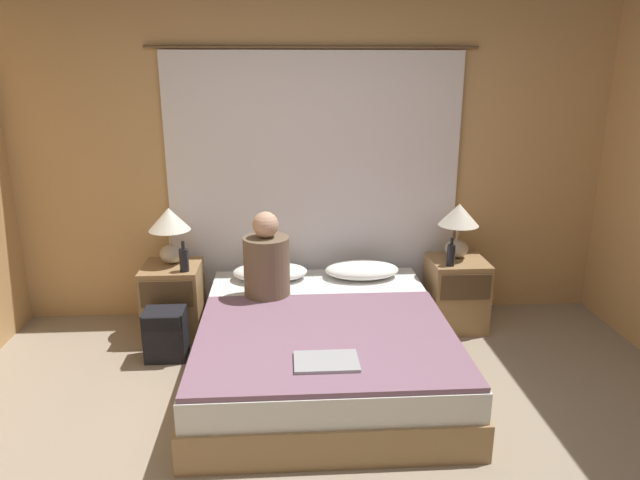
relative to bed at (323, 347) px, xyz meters
The scene contains 16 objects.
ground_plane 1.01m from the bed, 90.00° to the right, with size 16.00×16.00×0.00m, color gray.
wall_back 1.51m from the bed, 90.00° to the left, with size 4.78×0.06×2.50m.
curtain_panel 1.34m from the bed, 90.00° to the left, with size 2.48×0.03×2.13m.
bed is the anchor object (origin of this frame).
nightstand_left 1.29m from the bed, 148.14° to the left, with size 0.42×0.44×0.55m.
nightstand_right 1.29m from the bed, 31.86° to the left, with size 0.42×0.44×0.55m.
lamp_left 1.47m from the bed, 145.64° to the left, with size 0.31×0.31×0.43m.
lamp_right 1.47m from the bed, 34.36° to the left, with size 0.31×0.31×0.43m.
pillow_left 0.88m from the bed, 115.34° to the left, with size 0.57×0.35×0.12m.
pillow_right 0.88m from the bed, 64.66° to the left, with size 0.57×0.35×0.12m.
blanket_on_bed 0.37m from the bed, 90.00° to the right, with size 1.56×1.29×0.03m.
person_left_in_bed 0.71m from the bed, 133.69° to the left, with size 0.32×0.32×0.63m.
beer_bottle_on_left_stand 1.20m from the bed, 150.24° to the left, with size 0.07×0.07×0.23m.
beer_bottle_on_right_stand 1.22m from the bed, 29.16° to the left, with size 0.06×0.06×0.22m.
laptop_on_bed 0.68m from the bed, 92.15° to the right, with size 0.35×0.24×0.02m.
backpack_on_floor 1.12m from the bed, 165.23° to the left, with size 0.28×0.24×0.36m.
Camera 1 is at (-0.23, -2.41, 1.97)m, focal length 32.00 mm.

